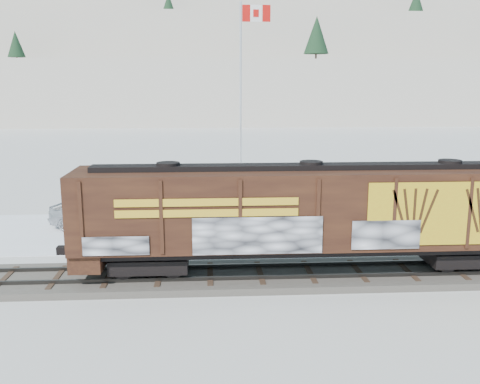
{
  "coord_description": "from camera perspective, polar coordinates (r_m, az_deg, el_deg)",
  "views": [
    {
      "loc": [
        -0.02,
        -20.28,
        7.74
      ],
      "look_at": [
        1.38,
        3.0,
        2.99
      ],
      "focal_mm": 40.0,
      "sensor_mm": 36.0,
      "label": 1
    }
  ],
  "objects": [
    {
      "name": "ground",
      "position": [
        21.7,
        -3.2,
        -9.41
      ],
      "size": [
        500.0,
        500.0,
        0.0
      ],
      "primitive_type": "plane",
      "color": "white",
      "rests_on": "ground"
    },
    {
      "name": "rail_track",
      "position": [
        21.65,
        -3.2,
        -9.04
      ],
      "size": [
        50.0,
        3.4,
        0.43
      ],
      "color": "#59544C",
      "rests_on": "ground"
    },
    {
      "name": "parking_strip",
      "position": [
        28.83,
        -3.27,
        -4.06
      ],
      "size": [
        40.0,
        8.0,
        0.03
      ],
      "primitive_type": "cube",
      "color": "white",
      "rests_on": "ground"
    },
    {
      "name": "hillside",
      "position": [
        160.21,
        -3.54,
        13.86
      ],
      "size": [
        360.0,
        110.0,
        93.0
      ],
      "color": "white",
      "rests_on": "ground"
    },
    {
      "name": "hopper_railcar",
      "position": [
        21.24,
        7.49,
        -2.01
      ],
      "size": [
        18.38,
        3.06,
        4.25
      ],
      "color": "black",
      "rests_on": "rail_track"
    },
    {
      "name": "flagpole",
      "position": [
        34.41,
        0.24,
        6.55
      ],
      "size": [
        2.3,
        0.9,
        12.67
      ],
      "color": "silver",
      "rests_on": "ground"
    },
    {
      "name": "car_silver",
      "position": [
        29.64,
        -15.1,
        -2.26
      ],
      "size": [
        5.45,
        3.73,
        1.72
      ],
      "primitive_type": "imported",
      "rotation": [
        0.0,
        0.0,
        1.2
      ],
      "color": "silver",
      "rests_on": "parking_strip"
    },
    {
      "name": "car_white",
      "position": [
        27.63,
        -3.88,
        -3.18
      ],
      "size": [
        4.6,
        2.61,
        1.43
      ],
      "primitive_type": "imported",
      "rotation": [
        0.0,
        0.0,
        1.31
      ],
      "color": "white",
      "rests_on": "parking_strip"
    },
    {
      "name": "car_dark",
      "position": [
        28.98,
        5.99,
        -2.45
      ],
      "size": [
        5.6,
        3.87,
        1.51
      ],
      "primitive_type": "imported",
      "rotation": [
        0.0,
        0.0,
        1.95
      ],
      "color": "black",
      "rests_on": "parking_strip"
    }
  ]
}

